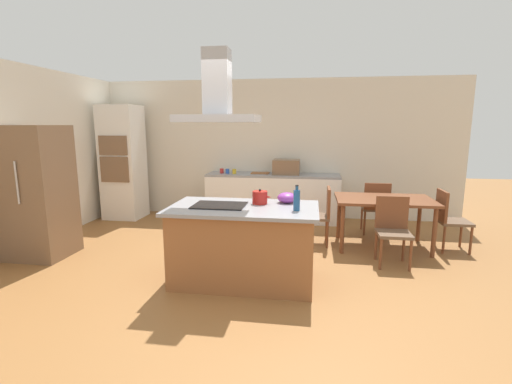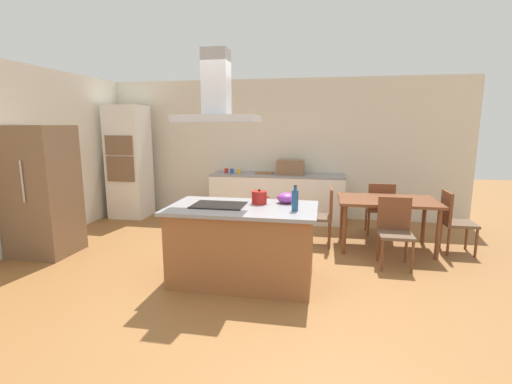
{
  "view_description": "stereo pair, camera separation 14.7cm",
  "coord_description": "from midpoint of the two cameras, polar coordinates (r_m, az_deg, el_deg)",
  "views": [
    {
      "loc": [
        0.76,
        -4.01,
        1.82
      ],
      "look_at": [
        0.08,
        0.4,
        1.0
      ],
      "focal_mm": 25.6,
      "sensor_mm": 36.0,
      "label": 1
    },
    {
      "loc": [
        0.9,
        -3.98,
        1.82
      ],
      "look_at": [
        0.08,
        0.4,
        1.0
      ],
      "focal_mm": 25.6,
      "sensor_mm": 36.0,
      "label": 2
    }
  ],
  "objects": [
    {
      "name": "mixing_bowl",
      "position": [
        4.38,
        3.89,
        -0.89
      ],
      "size": [
        0.23,
        0.23,
        0.13
      ],
      "primitive_type": "ellipsoid",
      "color": "purple",
      "rests_on": "kitchen_island"
    },
    {
      "name": "ground",
      "position": [
        5.85,
        0.1,
        -7.72
      ],
      "size": [
        16.0,
        16.0,
        0.0
      ],
      "primitive_type": "plane",
      "color": "#936033"
    },
    {
      "name": "tea_kettle",
      "position": [
        4.31,
        -0.36,
        -0.85
      ],
      "size": [
        0.23,
        0.18,
        0.18
      ],
      "color": "#B21E19",
      "rests_on": "kitchen_island"
    },
    {
      "name": "cooktop",
      "position": [
        4.25,
        -6.73,
        -2.07
      ],
      "size": [
        0.6,
        0.44,
        0.01
      ],
      "primitive_type": "cube",
      "color": "black",
      "rests_on": "kitchen_island"
    },
    {
      "name": "refrigerator",
      "position": [
        5.9,
        -31.72,
        -0.03
      ],
      "size": [
        0.8,
        0.73,
        1.82
      ],
      "color": "brown",
      "rests_on": "ground"
    },
    {
      "name": "coffee_mug_red",
      "position": [
        7.16,
        -5.96,
        3.32
      ],
      "size": [
        0.08,
        0.08,
        0.09
      ],
      "primitive_type": "cylinder",
      "color": "red",
      "rests_on": "back_counter"
    },
    {
      "name": "olive_oil_bottle",
      "position": [
        3.97,
        5.32,
        -1.23
      ],
      "size": [
        0.07,
        0.07,
        0.28
      ],
      "color": "navy",
      "rests_on": "kitchen_island"
    },
    {
      "name": "chair_facing_island",
      "position": [
        5.13,
        19.81,
        -5.04
      ],
      "size": [
        0.42,
        0.42,
        0.89
      ],
      "color": "brown",
      "rests_on": "ground"
    },
    {
      "name": "countertop_microwave",
      "position": [
        6.94,
        4.16,
        3.92
      ],
      "size": [
        0.5,
        0.38,
        0.28
      ],
      "primitive_type": "cube",
      "color": "brown",
      "rests_on": "back_counter"
    },
    {
      "name": "coffee_mug_yellow",
      "position": [
        7.04,
        -4.02,
        3.23
      ],
      "size": [
        0.08,
        0.08,
        0.09
      ],
      "primitive_type": "cylinder",
      "color": "gold",
      "rests_on": "back_counter"
    },
    {
      "name": "chair_at_right_end",
      "position": [
        5.99,
        27.24,
        -3.41
      ],
      "size": [
        0.42,
        0.42,
        0.89
      ],
      "color": "brown",
      "rests_on": "ground"
    },
    {
      "name": "kitchen_island",
      "position": [
        4.3,
        -2.92,
        -8.1
      ],
      "size": [
        1.7,
        0.97,
        0.9
      ],
      "color": "#995B33",
      "rests_on": "ground"
    },
    {
      "name": "coffee_mug_blue",
      "position": [
        7.09,
        -5.08,
        3.26
      ],
      "size": [
        0.08,
        0.08,
        0.09
      ],
      "primitive_type": "cylinder",
      "color": "#2D56B2",
      "rests_on": "back_counter"
    },
    {
      "name": "cutting_board",
      "position": [
        7.06,
        0.06,
        2.99
      ],
      "size": [
        0.34,
        0.24,
        0.02
      ],
      "primitive_type": "cube",
      "color": "#995B33",
      "rests_on": "back_counter"
    },
    {
      "name": "wall_left",
      "position": [
        6.6,
        -31.92,
        4.76
      ],
      "size": [
        0.1,
        8.8,
        2.7
      ],
      "primitive_type": "cube",
      "color": "beige",
      "rests_on": "ground"
    },
    {
      "name": "wall_back",
      "position": [
        7.31,
        2.17,
        6.7
      ],
      "size": [
        7.2,
        0.1,
        2.7
      ],
      "primitive_type": "cube",
      "color": "beige",
      "rests_on": "ground"
    },
    {
      "name": "range_hood",
      "position": [
        4.16,
        -7.09,
        14.23
      ],
      "size": [
        0.9,
        0.55,
        0.78
      ],
      "color": "#ADADB2"
    },
    {
      "name": "wall_oven_stack",
      "position": [
        7.65,
        -20.59,
        4.34
      ],
      "size": [
        0.7,
        0.66,
        2.2
      ],
      "color": "white",
      "rests_on": "ground"
    },
    {
      "name": "back_counter",
      "position": [
        7.06,
        2.03,
        -0.8
      ],
      "size": [
        2.53,
        0.62,
        0.9
      ],
      "color": "white",
      "rests_on": "ground"
    },
    {
      "name": "chair_at_left_end",
      "position": [
        5.67,
        9.42,
        -3.1
      ],
      "size": [
        0.42,
        0.42,
        0.89
      ],
      "color": "brown",
      "rests_on": "ground"
    },
    {
      "name": "chair_facing_back_wall",
      "position": [
        6.4,
        17.58,
        -1.91
      ],
      "size": [
        0.42,
        0.42,
        0.89
      ],
      "color": "brown",
      "rests_on": "ground"
    },
    {
      "name": "dining_table",
      "position": [
        5.73,
        18.66,
        -1.76
      ],
      "size": [
        1.4,
        0.9,
        0.75
      ],
      "color": "brown",
      "rests_on": "ground"
    }
  ]
}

